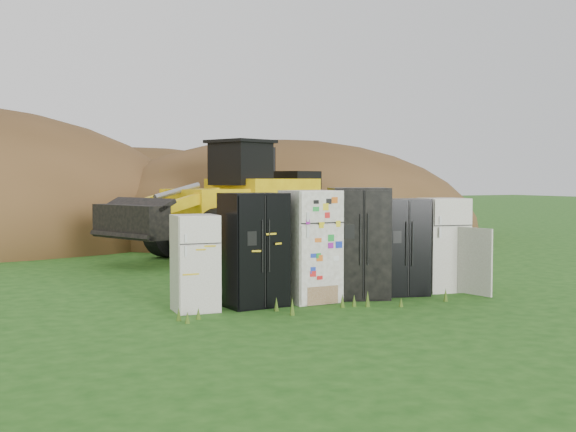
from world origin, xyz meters
name	(u,v)px	position (x,y,z in m)	size (l,w,h in m)	color
ground	(334,299)	(0.00, 0.00, 0.00)	(120.00, 120.00, 0.00)	#1E4F15
fridge_leftmost	(195,263)	(-2.52, -0.01, 0.77)	(0.68, 0.65, 1.53)	silver
fridge_black_side	(254,250)	(-1.51, 0.01, 0.93)	(0.98, 0.77, 1.87)	black
fridge_sticker	(310,246)	(-0.46, 0.00, 0.95)	(0.85, 0.78, 1.90)	white
fridge_dark_mid	(359,243)	(0.48, -0.03, 0.97)	(0.99, 0.81, 1.95)	black
fridge_black_right	(401,247)	(1.38, -0.04, 0.87)	(0.87, 0.72, 1.74)	black
fridge_open_door	(443,244)	(2.33, -0.02, 0.87)	(0.79, 0.73, 1.74)	silver
wheel_loader	(219,198)	(0.50, 7.16, 1.58)	(6.52, 2.64, 3.16)	yellow
dirt_mound_right	(283,236)	(4.99, 12.71, 0.00)	(15.41, 11.30, 7.01)	#442F16
dirt_mound_back	(127,230)	(0.62, 18.43, 0.00)	(19.36, 12.90, 6.77)	#442F16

